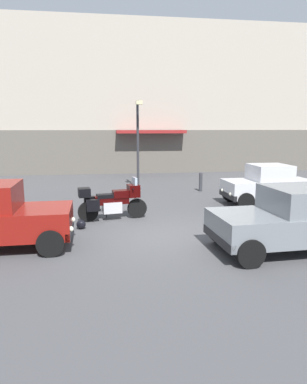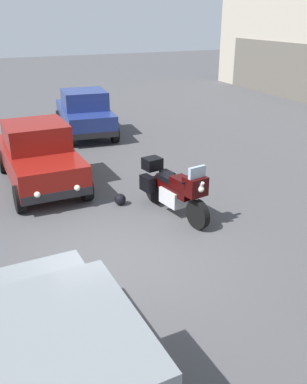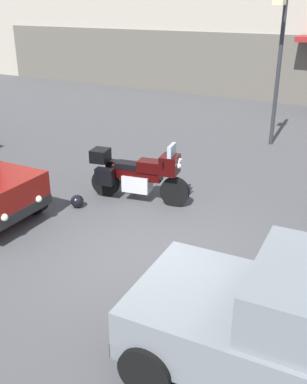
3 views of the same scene
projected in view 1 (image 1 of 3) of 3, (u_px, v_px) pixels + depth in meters
The scene contains 8 objects.
ground_plane at pixel (164, 235), 9.98m from camera, with size 80.00×80.00×0.00m, color #424244.
building_facade_rear at pixel (126, 99), 23.57m from camera, with size 36.72×3.40×9.69m.
motorcycle at pixel (112, 201), 11.50m from camera, with size 2.25×0.94×1.36m.
helmet at pixel (81, 224), 10.53m from camera, with size 0.28×0.28×0.28m, color black.
car_sedan_far at pixel (305, 218), 8.66m from camera, with size 4.64×2.10×1.56m.
car_compact_side at pixel (269, 185), 13.77m from camera, with size 3.50×1.75×1.56m.
streetlamp_curbside at pixel (138, 135), 16.67m from camera, with size 0.28×0.94×4.21m.
bollard_curbside at pixel (201, 181), 16.71m from camera, with size 0.16×0.16×0.91m.
Camera 1 is at (-1.65, -9.46, 2.97)m, focal length 33.30 mm.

